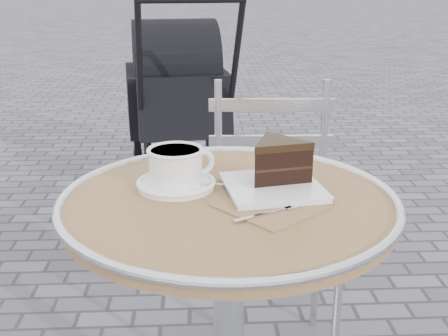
{
  "coord_description": "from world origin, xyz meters",
  "views": [
    {
      "loc": [
        -0.06,
        -1.1,
        1.17
      ],
      "look_at": [
        -0.01,
        0.05,
        0.78
      ],
      "focal_mm": 45.0,
      "sensor_mm": 36.0,
      "label": 1
    }
  ],
  "objects_px": {
    "cake_plate_set": "(277,167)",
    "cappuccino_set": "(177,170)",
    "cafe_table": "(228,267)",
    "baby_stroller": "(178,109)",
    "bistro_chair": "(272,190)"
  },
  "relations": [
    {
      "from": "cake_plate_set",
      "to": "cappuccino_set",
      "type": "bearing_deg",
      "value": 167.63
    },
    {
      "from": "cafe_table",
      "to": "baby_stroller",
      "type": "bearing_deg",
      "value": 94.92
    },
    {
      "from": "cake_plate_set",
      "to": "baby_stroller",
      "type": "bearing_deg",
      "value": 90.31
    },
    {
      "from": "cappuccino_set",
      "to": "bistro_chair",
      "type": "xyz_separation_m",
      "value": [
        0.28,
        0.45,
        -0.23
      ]
    },
    {
      "from": "cappuccino_set",
      "to": "baby_stroller",
      "type": "height_order",
      "value": "baby_stroller"
    },
    {
      "from": "baby_stroller",
      "to": "bistro_chair",
      "type": "bearing_deg",
      "value": -83.82
    },
    {
      "from": "cafe_table",
      "to": "cake_plate_set",
      "type": "bearing_deg",
      "value": 26.12
    },
    {
      "from": "cake_plate_set",
      "to": "baby_stroller",
      "type": "xyz_separation_m",
      "value": [
        -0.27,
        1.83,
        -0.28
      ]
    },
    {
      "from": "cafe_table",
      "to": "baby_stroller",
      "type": "distance_m",
      "value": 1.89
    },
    {
      "from": "cake_plate_set",
      "to": "bistro_chair",
      "type": "height_order",
      "value": "bistro_chair"
    },
    {
      "from": "bistro_chair",
      "to": "cake_plate_set",
      "type": "bearing_deg",
      "value": -94.86
    },
    {
      "from": "cafe_table",
      "to": "baby_stroller",
      "type": "relative_size",
      "value": 0.66
    },
    {
      "from": "cappuccino_set",
      "to": "cake_plate_set",
      "type": "height_order",
      "value": "cake_plate_set"
    },
    {
      "from": "cappuccino_set",
      "to": "baby_stroller",
      "type": "bearing_deg",
      "value": 68.96
    },
    {
      "from": "cappuccino_set",
      "to": "cafe_table",
      "type": "bearing_deg",
      "value": -54.94
    }
  ]
}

